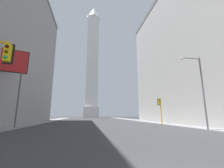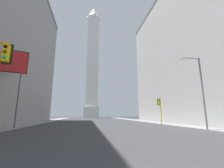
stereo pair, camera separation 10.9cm
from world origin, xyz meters
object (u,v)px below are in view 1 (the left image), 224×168
object	(u,v)px
obelisk	(92,61)
traffic_light_mid_right	(160,107)
street_lamp	(200,85)
billboard_sign	(10,64)

from	to	relation	value
obelisk	traffic_light_mid_right	world-z (taller)	obelisk
street_lamp	billboard_sign	xyz separation A→B (m)	(-25.33, 6.23, 3.53)
obelisk	billboard_sign	distance (m)	80.31
traffic_light_mid_right	street_lamp	xyz separation A→B (m)	(-0.26, -11.36, 2.25)
obelisk	billboard_sign	world-z (taller)	obelisk
traffic_light_mid_right	billboard_sign	bearing A→B (deg)	-168.65
street_lamp	billboard_sign	distance (m)	26.32
traffic_light_mid_right	billboard_sign	world-z (taller)	billboard_sign
obelisk	street_lamp	world-z (taller)	obelisk
obelisk	billboard_sign	size ratio (longest dim) A/B	6.85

